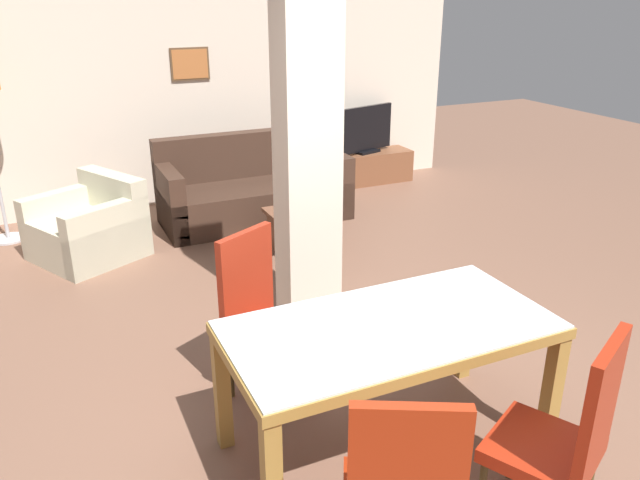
# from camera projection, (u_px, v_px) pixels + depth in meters

# --- Properties ---
(ground_plane) EXTENTS (18.00, 18.00, 0.00)m
(ground_plane) POSITION_uv_depth(u_px,v_px,m) (384.00, 444.00, 3.52)
(ground_plane) COLOR brown
(back_wall) EXTENTS (7.20, 0.09, 2.70)m
(back_wall) POSITION_uv_depth(u_px,v_px,m) (174.00, 87.00, 7.09)
(back_wall) COLOR beige
(back_wall) RESTS_ON ground_plane
(divider_pillar) EXTENTS (0.42, 0.32, 2.70)m
(divider_pillar) POSITION_uv_depth(u_px,v_px,m) (307.00, 146.00, 4.42)
(divider_pillar) COLOR beige
(divider_pillar) RESTS_ON ground_plane
(dining_table) EXTENTS (1.72, 0.86, 0.78)m
(dining_table) POSITION_uv_depth(u_px,v_px,m) (389.00, 350.00, 3.29)
(dining_table) COLOR olive
(dining_table) RESTS_ON ground_plane
(dining_chair_far_left) EXTENTS (0.62, 0.62, 1.05)m
(dining_chair_far_left) POSITION_uv_depth(u_px,v_px,m) (261.00, 313.00, 3.82)
(dining_chair_far_left) COLOR maroon
(dining_chair_far_left) RESTS_ON ground_plane
(dining_chair_near_right) EXTENTS (0.62, 0.62, 1.05)m
(dining_chair_near_right) POSITION_uv_depth(u_px,v_px,m) (566.00, 434.00, 2.78)
(dining_chair_near_right) COLOR #9A230F
(dining_chair_near_right) RESTS_ON ground_plane
(sofa) EXTENTS (2.01, 0.87, 0.92)m
(sofa) POSITION_uv_depth(u_px,v_px,m) (253.00, 192.00, 6.87)
(sofa) COLOR #3E291E
(sofa) RESTS_ON ground_plane
(armchair) EXTENTS (1.15, 1.16, 0.75)m
(armchair) POSITION_uv_depth(u_px,v_px,m) (90.00, 229.00, 5.91)
(armchair) COLOR beige
(armchair) RESTS_ON ground_plane
(coffee_table) EXTENTS (0.58, 0.56, 0.39)m
(coffee_table) POSITION_uv_depth(u_px,v_px,m) (299.00, 230.00, 6.08)
(coffee_table) COLOR brown
(coffee_table) RESTS_ON ground_plane
(bottle) EXTENTS (0.07, 0.07, 0.29)m
(bottle) POSITION_uv_depth(u_px,v_px,m) (298.00, 201.00, 5.96)
(bottle) COLOR #194C23
(bottle) RESTS_ON coffee_table
(tv_stand) EXTENTS (1.22, 0.40, 0.41)m
(tv_stand) POSITION_uv_depth(u_px,v_px,m) (366.00, 168.00, 8.20)
(tv_stand) COLOR brown
(tv_stand) RESTS_ON ground_plane
(tv_screen) EXTENTS (0.80, 0.28, 0.60)m
(tv_screen) POSITION_uv_depth(u_px,v_px,m) (367.00, 130.00, 8.02)
(tv_screen) COLOR black
(tv_screen) RESTS_ON tv_stand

